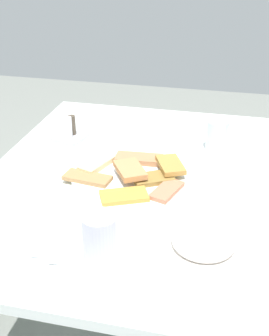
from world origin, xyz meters
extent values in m
cube|color=white|center=(0.00, 0.00, 0.72)|extent=(1.01, 0.81, 0.02)
cylinder|color=#514A54|center=(0.45, -0.34, 0.35)|extent=(0.04, 0.04, 0.70)
cylinder|color=#514A54|center=(0.45, 0.34, 0.35)|extent=(0.04, 0.04, 0.70)
cylinder|color=brown|center=(0.17, 0.54, 0.19)|extent=(0.03, 0.03, 0.37)
cylinder|color=white|center=(-0.03, 0.01, 0.74)|extent=(0.31, 0.31, 0.01)
cube|color=#B97D53|center=(0.06, 0.01, 0.75)|extent=(0.06, 0.13, 0.02)
cube|color=tan|center=(-0.04, 0.01, 0.77)|extent=(0.12, 0.11, 0.02)
cube|color=#AE7F4E|center=(-0.07, 0.11, 0.75)|extent=(0.07, 0.13, 0.01)
cube|color=#C97756|center=(-0.09, -0.10, 0.75)|extent=(0.11, 0.08, 0.01)
cube|color=#B6863F|center=(0.02, -0.09, 0.76)|extent=(0.12, 0.10, 0.01)
cube|color=gold|center=(-0.13, 0.00, 0.75)|extent=(0.10, 0.13, 0.01)
cube|color=olive|center=(-0.04, -0.05, 0.75)|extent=(0.10, 0.12, 0.01)
cube|color=beige|center=(0.01, 0.11, 0.75)|extent=(0.13, 0.09, 0.02)
cylinder|color=white|center=(-0.27, -0.20, 0.73)|extent=(0.21, 0.21, 0.01)
ellipsoid|color=white|center=(-0.27, -0.20, 0.75)|extent=(0.14, 0.14, 0.05)
cylinder|color=silver|center=(-0.38, -0.01, 0.79)|extent=(0.09, 0.09, 0.12)
cylinder|color=silver|center=(0.21, -0.20, 0.78)|extent=(0.06, 0.06, 0.09)
cube|color=white|center=(-0.30, 0.12, 0.73)|extent=(0.17, 0.17, 0.00)
cube|color=silver|center=(-0.30, 0.10, 0.73)|extent=(0.19, 0.06, 0.00)
cube|color=silver|center=(-0.30, 0.14, 0.73)|extent=(0.17, 0.04, 0.00)
cube|color=#B2B2B7|center=(0.18, 0.25, 0.74)|extent=(0.11, 0.11, 0.01)
cylinder|color=white|center=(0.17, 0.25, 0.78)|extent=(0.03, 0.03, 0.07)
cylinder|color=#4C4033|center=(0.20, 0.25, 0.77)|extent=(0.03, 0.03, 0.06)
camera|label=1|loc=(-1.01, -0.23, 1.31)|focal=47.51mm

